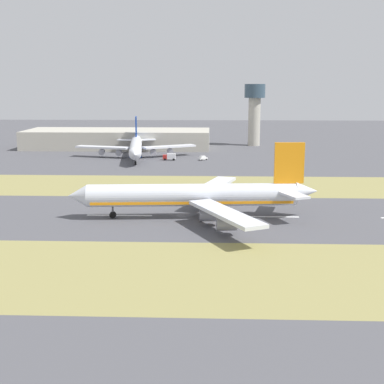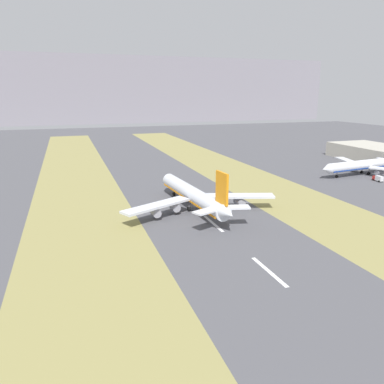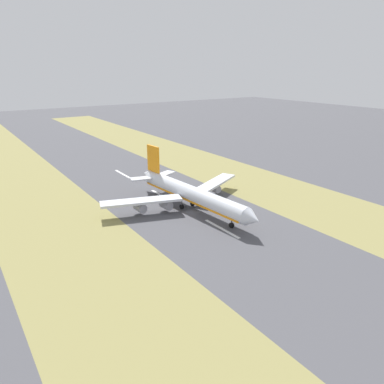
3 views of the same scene
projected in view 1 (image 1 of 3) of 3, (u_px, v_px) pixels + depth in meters
ground_plane at (182, 216)px, 145.91m from camera, size 800.00×800.00×0.00m
grass_median_west at (169, 273)px, 101.83m from camera, size 40.00×600.00×0.01m
grass_median_east at (189, 185)px, 189.99m from camera, size 40.00×600.00×0.01m
centreline_dash_mid at (266, 217)px, 145.04m from camera, size 1.20×18.00×0.01m
centreline_dash_far at (119, 215)px, 146.57m from camera, size 1.20×18.00×0.01m
airplane_main_jet at (199, 196)px, 143.22m from camera, size 63.94×67.22×20.20m
terminal_building at (118, 139)px, 302.02m from camera, size 36.00×103.07×10.19m
control_tower at (255, 108)px, 310.38m from camera, size 12.00×12.00×35.58m
airplane_parked_apron at (136, 147)px, 258.95m from camera, size 62.91×59.58×18.93m
service_truck at (170, 157)px, 253.10m from camera, size 2.75×6.08×3.10m
apron_car at (203, 158)px, 253.39m from camera, size 4.19×4.54×2.03m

